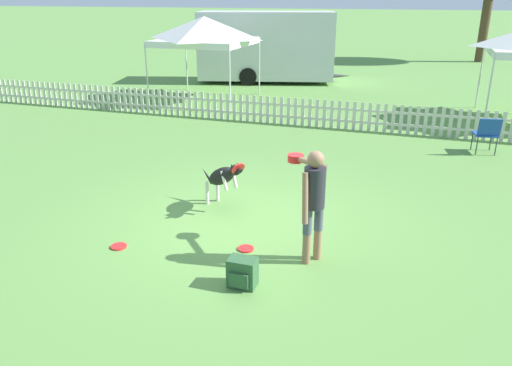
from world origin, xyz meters
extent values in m
plane|color=#5B8C42|center=(0.00, 0.00, 0.00)|extent=(240.00, 240.00, 0.00)
cylinder|color=#8C664C|center=(1.22, -0.86, 0.22)|extent=(0.11, 0.11, 0.43)
cylinder|color=#474C5B|center=(1.22, -0.86, 0.61)|extent=(0.12, 0.12, 0.36)
cylinder|color=#8C664C|center=(1.33, -0.69, 0.22)|extent=(0.11, 0.11, 0.43)
cylinder|color=#474C5B|center=(1.33, -0.69, 0.61)|extent=(0.12, 0.12, 0.36)
cylinder|color=#26262D|center=(1.27, -0.78, 1.06)|extent=(0.39, 0.39, 0.54)
sphere|color=#8C664C|center=(1.27, -0.78, 1.44)|extent=(0.22, 0.22, 0.22)
cylinder|color=#8C664C|center=(1.20, -0.97, 0.98)|extent=(0.14, 0.21, 0.66)
cylinder|color=#8C664C|center=(1.12, -0.42, 1.27)|extent=(0.55, 0.49, 0.14)
cylinder|color=red|center=(0.87, -0.21, 1.20)|extent=(0.23, 0.23, 0.02)
cylinder|color=red|center=(0.87, -0.21, 1.23)|extent=(0.23, 0.23, 0.02)
cylinder|color=red|center=(0.87, -0.21, 1.26)|extent=(0.23, 0.23, 0.02)
cylinder|color=red|center=(0.87, -0.21, 1.28)|extent=(0.23, 0.23, 0.02)
ellipsoid|color=black|center=(-0.54, 0.48, 0.57)|extent=(0.79, 0.67, 0.58)
ellipsoid|color=silver|center=(-0.54, 0.48, 0.52)|extent=(0.42, 0.36, 0.28)
sphere|color=black|center=(-0.21, 0.25, 0.79)|extent=(0.17, 0.17, 0.17)
cone|color=black|center=(-0.14, 0.21, 0.83)|extent=(0.18, 0.17, 0.14)
cylinder|color=red|center=(-0.14, 0.21, 0.83)|extent=(0.24, 0.26, 0.21)
cone|color=black|center=(-0.20, 0.31, 0.86)|extent=(0.05, 0.05, 0.08)
cone|color=black|center=(-0.26, 0.22, 0.86)|extent=(0.05, 0.05, 0.08)
cylinder|color=silver|center=(-0.74, 0.74, 0.20)|extent=(0.06, 0.06, 0.40)
cylinder|color=silver|center=(-0.86, 0.57, 0.20)|extent=(0.06, 0.06, 0.40)
cylinder|color=silver|center=(-0.31, 0.43, 0.58)|extent=(0.18, 0.15, 0.31)
cylinder|color=silver|center=(-0.41, 0.28, 0.58)|extent=(0.18, 0.15, 0.31)
cone|color=black|center=(-0.93, 0.75, 0.45)|extent=(0.32, 0.25, 0.23)
cylinder|color=red|center=(0.33, -0.77, 0.01)|extent=(0.23, 0.23, 0.02)
cylinder|color=red|center=(-1.42, -1.28, 0.01)|extent=(0.23, 0.23, 0.02)
cube|color=#2D5633|center=(0.60, -1.65, 0.19)|extent=(0.35, 0.24, 0.37)
cube|color=#2D5633|center=(0.60, -1.79, 0.15)|extent=(0.24, 0.04, 0.19)
cube|color=beige|center=(0.00, 6.40, 0.22)|extent=(22.48, 0.04, 0.06)
cube|color=beige|center=(0.00, 6.40, 0.54)|extent=(22.48, 0.04, 0.06)
cube|color=beige|center=(-10.94, 6.40, 0.37)|extent=(0.09, 0.02, 0.75)
cube|color=beige|center=(-10.74, 6.40, 0.37)|extent=(0.09, 0.02, 0.75)
cube|color=beige|center=(-10.55, 6.40, 0.37)|extent=(0.09, 0.02, 0.75)
cube|color=beige|center=(-10.35, 6.40, 0.37)|extent=(0.09, 0.02, 0.75)
cube|color=beige|center=(-10.15, 6.40, 0.37)|extent=(0.09, 0.02, 0.75)
cube|color=beige|center=(-9.95, 6.40, 0.37)|extent=(0.09, 0.02, 0.75)
cube|color=beige|center=(-9.75, 6.40, 0.37)|extent=(0.09, 0.02, 0.75)
cube|color=beige|center=(-9.55, 6.40, 0.37)|extent=(0.09, 0.02, 0.75)
cube|color=beige|center=(-9.35, 6.40, 0.37)|extent=(0.09, 0.02, 0.75)
cube|color=beige|center=(-9.15, 6.40, 0.37)|extent=(0.09, 0.02, 0.75)
cube|color=beige|center=(-8.95, 6.40, 0.37)|extent=(0.09, 0.02, 0.75)
cube|color=beige|center=(-8.75, 6.40, 0.37)|extent=(0.09, 0.02, 0.75)
cube|color=beige|center=(-8.56, 6.40, 0.37)|extent=(0.09, 0.02, 0.75)
cube|color=beige|center=(-8.36, 6.40, 0.37)|extent=(0.09, 0.02, 0.75)
cube|color=beige|center=(-8.16, 6.40, 0.37)|extent=(0.09, 0.02, 0.75)
cube|color=beige|center=(-7.96, 6.40, 0.37)|extent=(0.09, 0.02, 0.75)
cube|color=beige|center=(-7.76, 6.40, 0.37)|extent=(0.09, 0.02, 0.75)
cube|color=beige|center=(-7.56, 6.40, 0.37)|extent=(0.09, 0.02, 0.75)
cube|color=beige|center=(-7.36, 6.40, 0.37)|extent=(0.09, 0.02, 0.75)
cube|color=beige|center=(-7.16, 6.40, 0.37)|extent=(0.09, 0.02, 0.75)
cube|color=beige|center=(-6.96, 6.40, 0.37)|extent=(0.09, 0.02, 0.75)
cube|color=beige|center=(-6.76, 6.40, 0.37)|extent=(0.09, 0.02, 0.75)
cube|color=beige|center=(-6.57, 6.40, 0.37)|extent=(0.09, 0.02, 0.75)
cube|color=beige|center=(-6.37, 6.40, 0.37)|extent=(0.09, 0.02, 0.75)
cube|color=beige|center=(-6.17, 6.40, 0.37)|extent=(0.09, 0.02, 0.75)
cube|color=beige|center=(-5.97, 6.40, 0.37)|extent=(0.09, 0.02, 0.75)
cube|color=beige|center=(-5.77, 6.40, 0.37)|extent=(0.09, 0.02, 0.75)
cube|color=beige|center=(-5.57, 6.40, 0.37)|extent=(0.09, 0.02, 0.75)
cube|color=beige|center=(-5.37, 6.40, 0.37)|extent=(0.09, 0.02, 0.75)
cube|color=beige|center=(-5.17, 6.40, 0.37)|extent=(0.09, 0.02, 0.75)
cube|color=beige|center=(-4.97, 6.40, 0.37)|extent=(0.09, 0.02, 0.75)
cube|color=beige|center=(-4.78, 6.40, 0.37)|extent=(0.09, 0.02, 0.75)
cube|color=beige|center=(-4.58, 6.40, 0.37)|extent=(0.09, 0.02, 0.75)
cube|color=beige|center=(-4.38, 6.40, 0.37)|extent=(0.09, 0.02, 0.75)
cube|color=beige|center=(-4.18, 6.40, 0.37)|extent=(0.09, 0.02, 0.75)
cube|color=beige|center=(-3.98, 6.40, 0.37)|extent=(0.09, 0.02, 0.75)
cube|color=beige|center=(-3.78, 6.40, 0.37)|extent=(0.09, 0.02, 0.75)
cube|color=beige|center=(-3.58, 6.40, 0.37)|extent=(0.09, 0.02, 0.75)
cube|color=beige|center=(-3.38, 6.40, 0.37)|extent=(0.09, 0.02, 0.75)
cube|color=beige|center=(-3.18, 6.40, 0.37)|extent=(0.09, 0.02, 0.75)
cube|color=beige|center=(-2.98, 6.40, 0.37)|extent=(0.09, 0.02, 0.75)
cube|color=beige|center=(-2.79, 6.40, 0.37)|extent=(0.09, 0.02, 0.75)
cube|color=beige|center=(-2.59, 6.40, 0.37)|extent=(0.09, 0.02, 0.75)
cube|color=beige|center=(-2.39, 6.40, 0.37)|extent=(0.09, 0.02, 0.75)
cube|color=beige|center=(-2.19, 6.40, 0.37)|extent=(0.09, 0.02, 0.75)
cube|color=beige|center=(-1.99, 6.40, 0.37)|extent=(0.09, 0.02, 0.75)
cube|color=beige|center=(-1.79, 6.40, 0.37)|extent=(0.09, 0.02, 0.75)
cube|color=beige|center=(-1.59, 6.40, 0.37)|extent=(0.09, 0.02, 0.75)
cube|color=beige|center=(-1.39, 6.40, 0.37)|extent=(0.09, 0.02, 0.75)
cube|color=beige|center=(-1.19, 6.40, 0.37)|extent=(0.09, 0.02, 0.75)
cube|color=beige|center=(-0.99, 6.40, 0.37)|extent=(0.09, 0.02, 0.75)
cube|color=beige|center=(-0.80, 6.40, 0.37)|extent=(0.09, 0.02, 0.75)
cube|color=beige|center=(-0.60, 6.40, 0.37)|extent=(0.09, 0.02, 0.75)
cube|color=beige|center=(-0.40, 6.40, 0.37)|extent=(0.09, 0.02, 0.75)
cube|color=beige|center=(-0.20, 6.40, 0.37)|extent=(0.09, 0.02, 0.75)
cube|color=beige|center=(0.00, 6.40, 0.37)|extent=(0.09, 0.02, 0.75)
cube|color=beige|center=(0.20, 6.40, 0.37)|extent=(0.09, 0.02, 0.75)
cube|color=beige|center=(0.40, 6.40, 0.37)|extent=(0.09, 0.02, 0.75)
cube|color=beige|center=(0.60, 6.40, 0.37)|extent=(0.09, 0.02, 0.75)
cube|color=beige|center=(0.80, 6.40, 0.37)|extent=(0.09, 0.02, 0.75)
cube|color=beige|center=(0.99, 6.40, 0.37)|extent=(0.09, 0.02, 0.75)
cube|color=beige|center=(1.19, 6.40, 0.37)|extent=(0.09, 0.02, 0.75)
cube|color=beige|center=(1.39, 6.40, 0.37)|extent=(0.09, 0.02, 0.75)
cube|color=beige|center=(1.59, 6.40, 0.37)|extent=(0.09, 0.02, 0.75)
cube|color=beige|center=(1.79, 6.40, 0.37)|extent=(0.09, 0.02, 0.75)
cube|color=beige|center=(1.99, 6.40, 0.37)|extent=(0.09, 0.02, 0.75)
cube|color=beige|center=(2.19, 6.40, 0.37)|extent=(0.09, 0.02, 0.75)
cube|color=beige|center=(2.39, 6.40, 0.37)|extent=(0.09, 0.02, 0.75)
cube|color=beige|center=(2.59, 6.40, 0.37)|extent=(0.09, 0.02, 0.75)
cube|color=beige|center=(2.79, 6.40, 0.37)|extent=(0.09, 0.02, 0.75)
cube|color=beige|center=(2.98, 6.40, 0.37)|extent=(0.09, 0.02, 0.75)
cube|color=beige|center=(3.18, 6.40, 0.37)|extent=(0.09, 0.02, 0.75)
cube|color=beige|center=(3.38, 6.40, 0.37)|extent=(0.09, 0.02, 0.75)
cube|color=beige|center=(3.58, 6.40, 0.37)|extent=(0.09, 0.02, 0.75)
cube|color=beige|center=(3.78, 6.40, 0.37)|extent=(0.09, 0.02, 0.75)
cube|color=beige|center=(3.98, 6.40, 0.37)|extent=(0.09, 0.02, 0.75)
cube|color=beige|center=(4.18, 6.40, 0.37)|extent=(0.09, 0.02, 0.75)
cube|color=beige|center=(4.38, 6.40, 0.37)|extent=(0.09, 0.02, 0.75)
cube|color=beige|center=(4.58, 6.40, 0.37)|extent=(0.09, 0.02, 0.75)
cylinder|color=#333338|center=(4.04, 5.54, 0.21)|extent=(0.02, 0.02, 0.43)
cylinder|color=#333338|center=(3.64, 5.46, 0.21)|extent=(0.02, 0.02, 0.43)
cylinder|color=#333338|center=(4.12, 5.13, 0.21)|extent=(0.02, 0.02, 0.43)
cylinder|color=#333338|center=(3.72, 5.06, 0.21)|extent=(0.02, 0.02, 0.43)
cube|color=#1E4799|center=(3.88, 5.30, 0.43)|extent=(0.56, 0.56, 0.03)
cube|color=#1E4799|center=(3.92, 5.08, 0.63)|extent=(0.49, 0.18, 0.41)
cylinder|color=silver|center=(-5.98, 7.49, 1.00)|extent=(0.04, 0.04, 2.00)
cylinder|color=silver|center=(-3.14, 7.49, 1.00)|extent=(0.04, 0.04, 2.00)
cylinder|color=silver|center=(-5.98, 10.33, 1.00)|extent=(0.04, 0.04, 2.00)
cylinder|color=silver|center=(-3.14, 10.33, 1.00)|extent=(0.04, 0.04, 2.00)
cube|color=white|center=(-4.56, 8.91, 1.90)|extent=(2.84, 2.84, 0.20)
pyramid|color=white|center=(-4.56, 8.91, 2.35)|extent=(2.84, 2.84, 0.71)
cylinder|color=silver|center=(4.06, 7.46, 1.01)|extent=(0.04, 0.04, 2.02)
cylinder|color=silver|center=(4.06, 10.36, 1.01)|extent=(0.04, 0.04, 2.02)
cube|color=silver|center=(-3.79, 13.16, 1.45)|extent=(5.71, 3.45, 2.59)
cone|color=#3F3F42|center=(-0.83, 13.97, 0.25)|extent=(0.82, 0.40, 0.20)
cylinder|color=black|center=(-4.71, 14.00, 0.34)|extent=(0.70, 0.35, 0.68)
cylinder|color=black|center=(-4.15, 11.96, 0.34)|extent=(0.70, 0.35, 0.68)
cylinder|color=#4C3823|center=(5.06, 22.86, 2.15)|extent=(0.47, 0.47, 4.29)
camera|label=1|loc=(2.46, -6.65, 3.38)|focal=35.00mm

